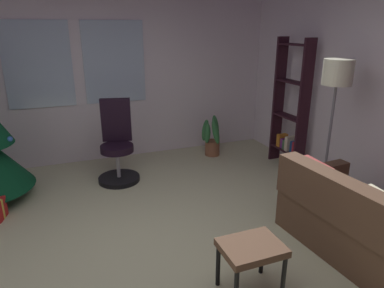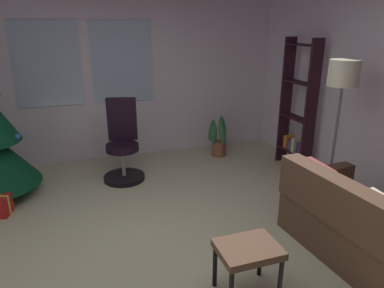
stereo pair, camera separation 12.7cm
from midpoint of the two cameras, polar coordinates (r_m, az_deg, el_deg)
name	(u,v)px [view 2 (the right image)]	position (r m, az deg, el deg)	size (l,w,h in m)	color
ground_plane	(161,264)	(3.36, -3.96, -19.21)	(5.27, 5.64, 0.10)	beige
wall_back_with_windows	(112,71)	(5.51, -12.38, 11.73)	(5.27, 0.12, 2.74)	silver
footstool	(248,253)	(2.82, 10.56, -17.30)	(0.47, 0.37, 0.44)	brown
office_chair	(123,148)	(4.80, -10.59, -0.74)	(0.56, 0.56, 1.11)	black
bookshelf	(297,113)	(5.24, 17.65, 4.91)	(0.18, 0.64, 1.88)	black
floor_lamp	(342,86)	(4.14, 24.38, 8.67)	(0.32, 0.32, 1.69)	slate
potted_plant	(218,139)	(5.64, 5.02, 0.79)	(0.43, 0.47, 0.65)	brown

